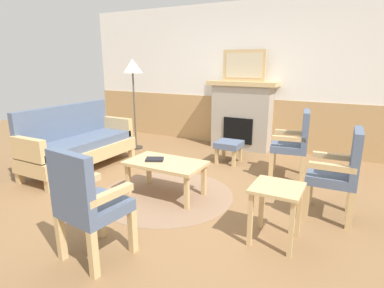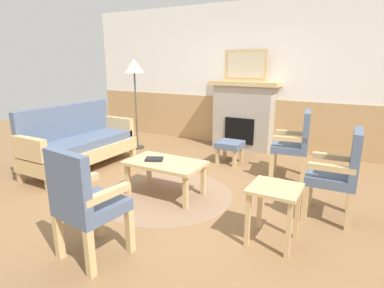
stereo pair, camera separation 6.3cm
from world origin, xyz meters
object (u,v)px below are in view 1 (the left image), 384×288
Objects in this scene: armchair_by_window_left at (295,141)px; armchair_front_left at (87,201)px; fireplace at (242,115)px; book_on_table at (155,159)px; couch at (78,144)px; floor_lamp_by_couch at (133,72)px; coffee_table at (166,166)px; armchair_near_fireplace at (340,170)px; side_table at (276,198)px; framed_picture at (244,65)px; footstool at (229,146)px.

armchair_by_window_left is 1.00× the size of armchair_front_left.
armchair_front_left is at bearing -111.82° from armchair_by_window_left.
book_on_table is (-0.23, -2.55, -0.20)m from fireplace.
floor_lamp_by_couch is at bearing 87.70° from couch.
coffee_table is at bearing -132.71° from armchair_by_window_left.
armchair_near_fireplace is at bearing -57.43° from armchair_by_window_left.
armchair_by_window_left is at bearing 95.75° from side_table.
framed_picture is at bearing 51.74° from couch.
footstool is at bearing 144.63° from armchair_near_fireplace.
framed_picture is 1.94m from armchair_by_window_left.
armchair_by_window_left is 1.78× the size of side_table.
floor_lamp_by_couch is (-1.78, -0.97, 0.80)m from fireplace.
armchair_by_window_left is (1.42, 1.41, 0.08)m from book_on_table.
armchair_front_left reaches higher than coffee_table.
armchair_near_fireplace is 0.58× the size of floor_lamp_by_couch.
armchair_near_fireplace is (2.07, 0.40, 0.08)m from book_on_table.
book_on_table is 0.22× the size of armchair_front_left.
armchair_by_window_left is at bearing -3.37° from floor_lamp_by_couch.
couch is 1.07× the size of floor_lamp_by_couch.
armchair_front_left is (0.16, -1.41, 0.15)m from coffee_table.
book_on_table is at bearing 102.31° from armchair_front_left.
armchair_front_left is 1.65m from side_table.
armchair_front_left is at bearing -88.94° from framed_picture.
armchair_by_window_left is (3.02, 1.17, 0.14)m from couch.
armchair_near_fireplace is 1.20m from armchair_by_window_left.
armchair_near_fireplace and armchair_front_left have the same top height.
framed_picture is at bearing 130.42° from armchair_near_fireplace.
coffee_table is at bearing -42.63° from floor_lamp_by_couch.
couch is at bearing 171.70° from book_on_table.
fireplace is 1.35× the size of coffee_table.
armchair_front_left is 1.78× the size of side_table.
couch reaches higher than coffee_table.
coffee_table is at bearing 164.51° from side_table.
armchair_front_left is at bearing -88.94° from fireplace.
couch and armchair_by_window_left have the same top height.
armchair_near_fireplace is at bearing -49.58° from framed_picture.
fireplace is at bearing 115.06° from side_table.
armchair_near_fireplace is (1.84, -2.16, -0.11)m from fireplace.
armchair_near_fireplace and armchair_by_window_left have the same top height.
couch is 3.67m from armchair_near_fireplace.
couch is at bearing -128.27° from fireplace.
coffee_table is (-0.08, -2.53, -1.17)m from framed_picture.
footstool is at bearing -82.40° from framed_picture.
side_table is at bearing -31.92° from floor_lamp_by_couch.
coffee_table is 2.40× the size of footstool.
fireplace is 0.77× the size of floor_lamp_by_couch.
side_table is at bearing -13.32° from book_on_table.
armchair_by_window_left is at bearing 44.69° from book_on_table.
armchair_front_left is (-1.76, -1.79, 0.00)m from armchair_near_fireplace.
book_on_table is at bearing 166.68° from side_table.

